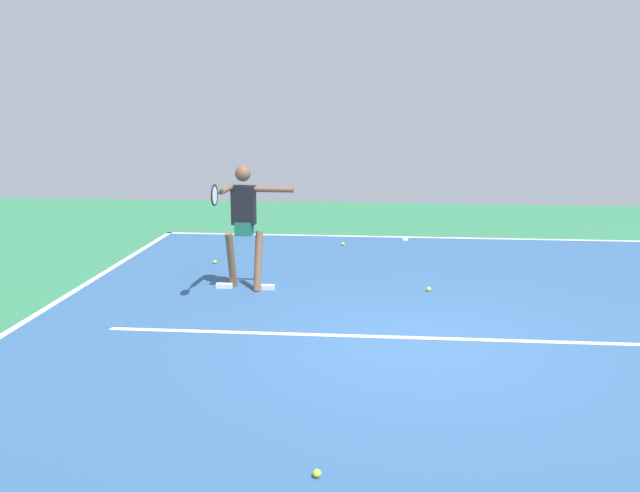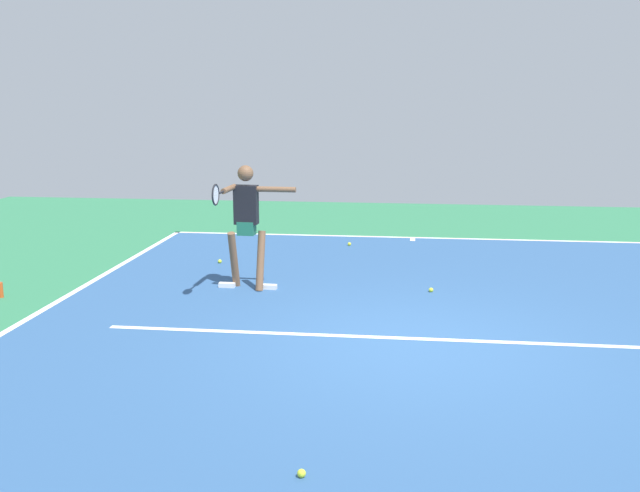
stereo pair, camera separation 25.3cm
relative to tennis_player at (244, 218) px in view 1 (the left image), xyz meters
The scene contains 11 objects.
ground_plane 3.46m from the tennis_player, 137.90° to the left, with size 22.87×22.87×0.00m, color #2D754C.
court_surface 3.46m from the tennis_player, 137.90° to the left, with size 9.94×13.24×0.00m, color #2D5484.
court_line_baseline_near 5.11m from the tennis_player, 119.23° to the right, with size 9.94×0.10×0.01m, color white.
court_line_sideline_right 3.49m from the tennis_player, 41.67° to the left, with size 0.10×13.24×0.01m, color white.
court_line_service 3.34m from the tennis_player, 140.54° to the left, with size 7.46×0.10×0.01m, color white.
court_line_centre_mark 4.94m from the tennis_player, 120.39° to the right, with size 0.10×0.30×0.01m, color white.
tennis_player is the anchor object (origin of this frame).
tennis_ball_near_player 3.76m from the tennis_player, 110.01° to the right, with size 0.07×0.07×0.07m, color yellow.
tennis_ball_far_corner 5.68m from the tennis_player, 106.67° to the left, with size 0.07×0.07×0.07m, color #CCE033.
tennis_ball_by_baseline 2.90m from the tennis_player, behind, with size 0.07×0.07×0.07m, color #CCE033.
tennis_ball_near_service_line 2.10m from the tennis_player, 62.44° to the right, with size 0.07×0.07×0.07m, color #CCE033.
Camera 1 is at (0.34, 8.15, 2.80)m, focal length 41.16 mm.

